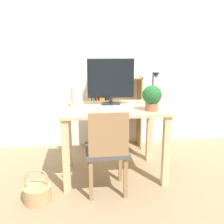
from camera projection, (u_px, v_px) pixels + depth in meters
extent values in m
plane|color=#997F5B|center=(113.00, 174.00, 2.96)|extent=(10.00, 10.00, 0.00)
cube|color=white|center=(104.00, 54.00, 3.61)|extent=(8.00, 0.05, 2.60)
cube|color=#D8BC8C|center=(113.00, 109.00, 2.78)|extent=(1.10, 0.74, 0.03)
cube|color=#D8BC8C|center=(66.00, 157.00, 2.51)|extent=(0.07, 0.07, 0.74)
cube|color=#D8BC8C|center=(166.00, 152.00, 2.63)|extent=(0.07, 0.07, 0.74)
cube|color=#D8BC8C|center=(68.00, 135.00, 3.12)|extent=(0.07, 0.07, 0.74)
cube|color=#D8BC8C|center=(150.00, 132.00, 3.24)|extent=(0.07, 0.07, 0.74)
cylinder|color=#232326|center=(111.00, 104.00, 2.90)|extent=(0.21, 0.21, 0.02)
cylinder|color=#232326|center=(111.00, 100.00, 2.89)|extent=(0.04, 0.04, 0.08)
cube|color=#232326|center=(111.00, 78.00, 2.84)|extent=(0.51, 0.02, 0.42)
cube|color=black|center=(111.00, 78.00, 2.83)|extent=(0.49, 0.03, 0.40)
cube|color=#B2B2B7|center=(116.00, 107.00, 2.74)|extent=(0.36, 0.12, 0.02)
cylinder|color=silver|center=(77.00, 97.00, 2.79)|extent=(0.12, 0.12, 0.20)
sphere|color=silver|center=(76.00, 86.00, 2.76)|extent=(0.07, 0.07, 0.07)
cylinder|color=#2D2D33|center=(152.00, 104.00, 2.90)|extent=(0.10, 0.10, 0.02)
cylinder|color=#2D2D33|center=(153.00, 88.00, 2.85)|extent=(0.02, 0.02, 0.34)
cylinder|color=#2D2D33|center=(155.00, 73.00, 2.77)|extent=(0.01, 0.10, 0.01)
cone|color=#2D2D33|center=(156.00, 75.00, 2.72)|extent=(0.08, 0.08, 0.06)
cylinder|color=#9E6647|center=(152.00, 107.00, 2.62)|extent=(0.13, 0.13, 0.08)
sphere|color=#23662D|center=(152.00, 95.00, 2.59)|extent=(0.19, 0.19, 0.19)
cube|color=#4C4C51|center=(106.00, 150.00, 2.53)|extent=(0.40, 0.40, 0.04)
cube|color=#9E754C|center=(109.00, 135.00, 2.30)|extent=(0.36, 0.03, 0.40)
cube|color=#9E754C|center=(91.00, 180.00, 2.41)|extent=(0.04, 0.04, 0.40)
cube|color=#9E754C|center=(126.00, 178.00, 2.45)|extent=(0.04, 0.04, 0.40)
cube|color=#9E754C|center=(89.00, 165.00, 2.72)|extent=(0.04, 0.04, 0.40)
cube|color=#9E754C|center=(120.00, 163.00, 2.76)|extent=(0.04, 0.04, 0.40)
cube|color=tan|center=(90.00, 114.00, 3.61)|extent=(0.02, 0.28, 1.00)
cube|color=tan|center=(139.00, 112.00, 3.69)|extent=(0.02, 0.28, 1.00)
cube|color=tan|center=(115.00, 146.00, 3.77)|extent=(0.71, 0.28, 0.02)
cube|color=tan|center=(115.00, 78.00, 3.53)|extent=(0.71, 0.28, 0.02)
cube|color=tan|center=(115.00, 113.00, 3.65)|extent=(0.67, 0.28, 0.02)
cube|color=navy|center=(94.00, 132.00, 3.68)|extent=(0.05, 0.24, 0.44)
cube|color=beige|center=(99.00, 134.00, 3.69)|extent=(0.07, 0.24, 0.37)
cube|color=beige|center=(103.00, 132.00, 3.70)|extent=(0.04, 0.24, 0.42)
cube|color=orange|center=(107.00, 133.00, 3.71)|extent=(0.06, 0.24, 0.37)
cube|color=beige|center=(112.00, 137.00, 3.73)|extent=(0.04, 0.24, 0.28)
cube|color=#2D7F38|center=(93.00, 103.00, 3.58)|extent=(0.04, 0.24, 0.28)
cube|color=red|center=(97.00, 103.00, 3.58)|extent=(0.04, 0.24, 0.29)
cube|color=orange|center=(101.00, 99.00, 3.58)|extent=(0.07, 0.24, 0.39)
cube|color=black|center=(106.00, 103.00, 3.60)|extent=(0.04, 0.24, 0.28)
cube|color=orange|center=(110.00, 99.00, 3.60)|extent=(0.04, 0.24, 0.38)
cylinder|color=tan|center=(38.00, 194.00, 2.42)|extent=(0.25, 0.25, 0.15)
torus|color=tan|center=(36.00, 180.00, 2.39)|extent=(0.22, 0.02, 0.22)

